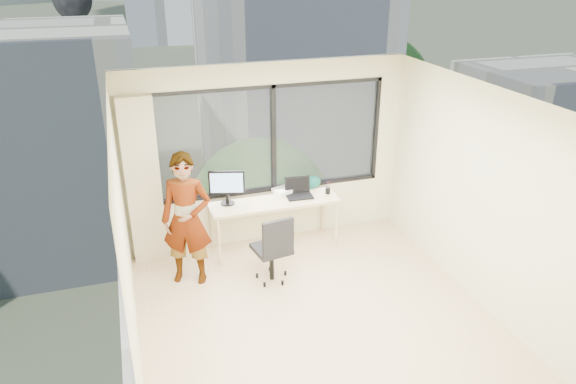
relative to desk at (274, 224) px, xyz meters
name	(u,v)px	position (x,y,z in m)	size (l,w,h in m)	color
floor	(314,313)	(0.00, -1.66, -0.38)	(4.00, 4.00, 0.01)	beige
ceiling	(319,97)	(0.00, -1.66, 2.23)	(4.00, 4.00, 0.01)	white
wall_front	(407,327)	(0.00, -3.66, 0.93)	(4.00, 0.01, 2.60)	beige
wall_left	(125,243)	(-2.00, -1.66, 0.93)	(0.01, 4.00, 2.60)	beige
wall_right	(474,192)	(2.00, -1.66, 0.93)	(0.01, 4.00, 2.60)	beige
window_wall	(270,139)	(0.05, 0.34, 1.15)	(3.30, 0.16, 1.55)	black
curtain	(143,182)	(-1.72, 0.22, 0.77)	(0.45, 0.14, 2.30)	beige
desk	(274,224)	(0.00, 0.00, 0.00)	(1.80, 0.60, 0.75)	#CDB689
chair	(271,247)	(-0.27, -0.80, 0.11)	(0.49, 0.49, 0.97)	black
person	(187,220)	(-1.27, -0.48, 0.49)	(0.63, 0.42, 1.74)	#2D2D33
monitor	(227,187)	(-0.64, 0.07, 0.62)	(0.49, 0.11, 0.49)	black
game_console	(284,191)	(0.21, 0.18, 0.41)	(0.28, 0.24, 0.07)	white
laptop	(300,189)	(0.38, -0.01, 0.49)	(0.37, 0.39, 0.24)	black
cellphone	(310,197)	(0.50, -0.09, 0.38)	(0.11, 0.05, 0.01)	black
pen_cup	(328,190)	(0.80, -0.02, 0.42)	(0.07, 0.07, 0.09)	black
handbag	(312,182)	(0.65, 0.21, 0.47)	(0.26, 0.13, 0.20)	#0D5046
exterior_ground	(123,44)	(0.00, 118.34, -14.38)	(400.00, 400.00, 0.04)	#515B3D
near_bldg_a	(6,148)	(-9.00, 28.34, -7.38)	(16.00, 12.00, 14.00)	beige
near_bldg_b	(291,82)	(12.00, 36.34, -6.38)	(14.00, 13.00, 16.00)	white
near_bldg_c	(544,131)	(30.00, 26.34, -9.38)	(12.00, 10.00, 10.00)	beige
tree_b	(262,244)	(4.00, 16.34, -9.88)	(7.60, 7.60, 9.00)	#174617
tree_c	(384,102)	(22.00, 38.34, -9.38)	(8.40, 8.40, 10.00)	#174617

